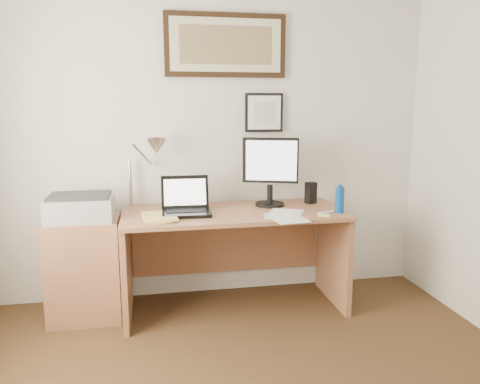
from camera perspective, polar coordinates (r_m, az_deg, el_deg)
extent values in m
cube|color=silver|center=(3.67, -4.08, 6.49)|extent=(3.50, 0.02, 2.50)
cube|color=brown|center=(3.55, -18.37, -8.85)|extent=(0.50, 0.40, 0.73)
cylinder|color=#0B3E92|center=(3.42, 12.05, -0.96)|extent=(0.06, 0.06, 0.18)
cylinder|color=#0B3E92|center=(3.40, 12.12, 0.72)|extent=(0.03, 0.03, 0.02)
cube|color=black|center=(3.70, 8.62, -0.10)|extent=(0.09, 0.08, 0.17)
cube|color=silver|center=(3.22, 5.71, -3.15)|extent=(0.26, 0.35, 0.00)
cube|color=silver|center=(3.32, 5.45, -2.70)|extent=(0.35, 0.40, 0.00)
cube|color=#FCFF78|center=(3.30, 10.22, -2.82)|extent=(0.09, 0.09, 0.01)
cylinder|color=white|center=(3.38, 10.42, -2.49)|extent=(0.14, 0.06, 0.02)
imported|color=#DFC369|center=(3.21, -11.79, -3.16)|extent=(0.25, 0.33, 0.02)
cube|color=brown|center=(3.41, -0.73, -2.59)|extent=(1.60, 0.70, 0.03)
cube|color=brown|center=(3.47, -13.67, -9.11)|extent=(0.04, 0.65, 0.72)
cube|color=brown|center=(3.72, 11.31, -7.65)|extent=(0.04, 0.65, 0.72)
cube|color=brown|center=(3.79, -1.59, -5.64)|extent=(1.50, 0.03, 0.55)
cube|color=black|center=(3.31, -6.52, -2.60)|extent=(0.35, 0.25, 0.02)
cube|color=black|center=(3.33, -6.56, -2.24)|extent=(0.28, 0.14, 0.00)
cube|color=black|center=(3.41, -6.73, 0.02)|extent=(0.34, 0.08, 0.23)
cube|color=white|center=(3.40, -6.72, -0.01)|extent=(0.30, 0.06, 0.18)
cylinder|color=black|center=(3.59, 3.64, -1.49)|extent=(0.22, 0.22, 0.02)
cylinder|color=black|center=(3.58, 3.65, -0.24)|extent=(0.04, 0.04, 0.14)
cube|color=black|center=(3.53, 3.75, 3.87)|extent=(0.41, 0.17, 0.34)
cube|color=silver|center=(3.51, 3.83, 3.84)|extent=(0.36, 0.12, 0.30)
cube|color=#A1A1A3|center=(3.40, -18.89, -1.92)|extent=(0.44, 0.34, 0.16)
cube|color=#2B2B2B|center=(3.38, -18.98, -0.43)|extent=(0.40, 0.30, 0.02)
cylinder|color=silver|center=(3.61, -13.21, 1.04)|extent=(0.02, 0.02, 0.36)
cylinder|color=silver|center=(3.52, -11.77, 4.47)|extent=(0.15, 0.23, 0.19)
cone|color=silver|center=(3.45, -10.16, 5.41)|extent=(0.16, 0.18, 0.15)
cube|color=black|center=(3.68, -1.75, 17.45)|extent=(0.92, 0.03, 0.47)
cube|color=beige|center=(3.66, -1.71, 17.48)|extent=(0.84, 0.01, 0.39)
cube|color=brown|center=(3.66, -1.70, 17.49)|extent=(0.70, 0.00, 0.28)
cube|color=black|center=(3.71, 2.93, 9.65)|extent=(0.30, 0.02, 0.30)
cube|color=white|center=(3.70, 2.99, 9.64)|extent=(0.26, 0.00, 0.26)
cube|color=#B3B8BD|center=(3.69, 3.00, 9.64)|extent=(0.17, 0.00, 0.17)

